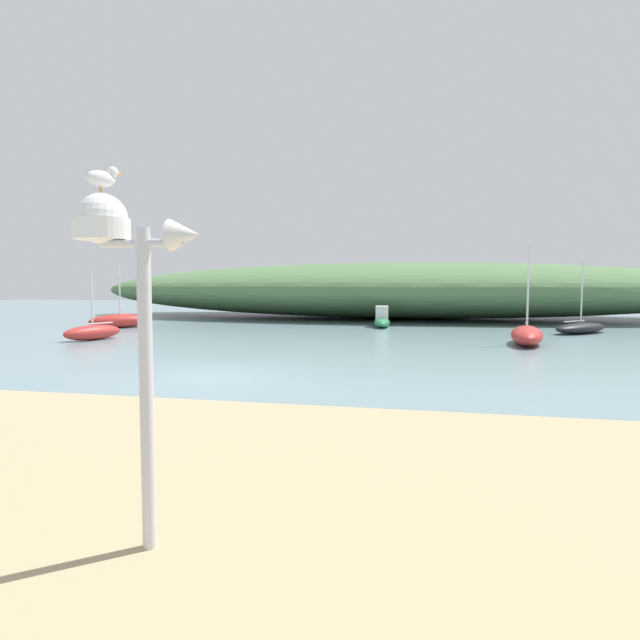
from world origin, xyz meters
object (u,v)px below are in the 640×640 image
sailboat_outer_mooring (93,332)px  sailboat_far_left (581,328)px  mast_structure (121,261)px  seagull_on_radar (102,177)px  sailboat_east_reach (527,335)px  motorboat_by_sandbar (382,320)px  sailboat_west_reach (120,321)px

sailboat_outer_mooring → sailboat_far_left: (22.15, 7.84, -0.06)m
mast_structure → sailboat_far_left: 26.45m
seagull_on_radar → sailboat_outer_mooring: seagull_on_radar is taller
sailboat_east_reach → sailboat_far_left: size_ratio=1.15×
sailboat_east_reach → motorboat_by_sandbar: bearing=131.1°
seagull_on_radar → motorboat_by_sandbar: bearing=90.0°
sailboat_east_reach → motorboat_by_sandbar: 10.10m
sailboat_outer_mooring → motorboat_by_sandbar: sailboat_outer_mooring is taller
sailboat_far_left → sailboat_west_reach: bearing=-175.8°
motorboat_by_sandbar → sailboat_far_left: size_ratio=0.90×
sailboat_outer_mooring → sailboat_west_reach: sailboat_west_reach is taller
seagull_on_radar → sailboat_east_reach: 20.02m
mast_structure → sailboat_far_left: sailboat_far_left is taller
mast_structure → seagull_on_radar: size_ratio=9.72×
mast_structure → motorboat_by_sandbar: size_ratio=0.94×
seagull_on_radar → sailboat_outer_mooring: (-11.98, 16.52, -3.04)m
sailboat_far_left → sailboat_west_reach: sailboat_far_left is taller
sailboat_west_reach → mast_structure: bearing=-57.0°
motorboat_by_sandbar → sailboat_outer_mooring: bearing=-140.9°
mast_structure → seagull_on_radar: bearing=175.0°
mast_structure → sailboat_outer_mooring: mast_structure is taller
mast_structure → sailboat_outer_mooring: size_ratio=1.02×
seagull_on_radar → sailboat_east_reach: (6.63, 18.65, -2.99)m
sailboat_east_reach → sailboat_west_reach: (-21.13, 3.88, 0.01)m
sailboat_outer_mooring → sailboat_far_left: size_ratio=0.83×
motorboat_by_sandbar → sailboat_west_reach: (-14.48, -3.73, -0.02)m
sailboat_east_reach → sailboat_west_reach: sailboat_east_reach is taller
seagull_on_radar → sailboat_east_reach: bearing=70.4°
mast_structure → sailboat_west_reach: 26.98m
sailboat_outer_mooring → sailboat_east_reach: bearing=6.5°
sailboat_east_reach → sailboat_far_left: sailboat_east_reach is taller
sailboat_outer_mooring → seagull_on_radar: bearing=-54.0°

